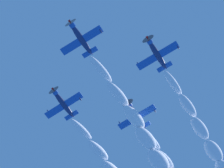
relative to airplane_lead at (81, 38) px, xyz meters
The scene contains 4 objects.
airplane_lead is the anchor object (origin of this frame).
airplane_left_wingman 13.18m from the airplane_lead, 31.39° to the right, with size 7.08×7.87×2.66m.
airplane_right_wingman 14.09m from the airplane_lead, 61.31° to the left, with size 7.04×7.84×2.99m.
airplane_slot_tail 19.13m from the airplane_lead, 14.82° to the left, with size 7.08×7.86×2.70m.
Camera 1 is at (-27.24, -31.47, 2.12)m, focal length 67.65 mm.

